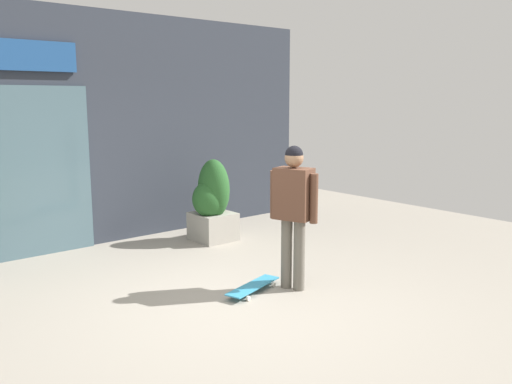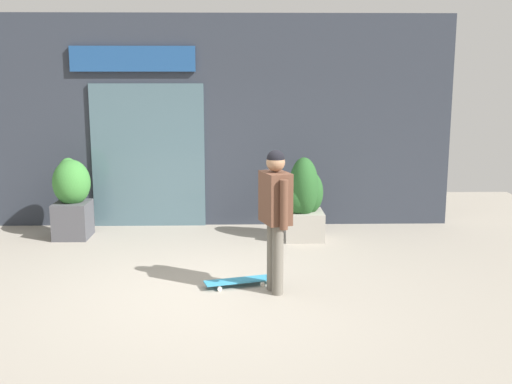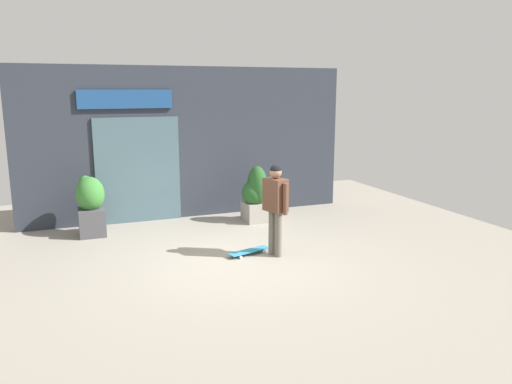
{
  "view_description": "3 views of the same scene",
  "coord_description": "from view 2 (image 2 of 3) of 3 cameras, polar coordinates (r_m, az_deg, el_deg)",
  "views": [
    {
      "loc": [
        -3.43,
        -4.3,
        2.16
      ],
      "look_at": [
        0.51,
        0.35,
        1.1
      ],
      "focal_mm": 37.75,
      "sensor_mm": 36.0,
      "label": 1
    },
    {
      "loc": [
        0.35,
        -6.8,
        2.46
      ],
      "look_at": [
        0.51,
        0.35,
        1.1
      ],
      "focal_mm": 43.14,
      "sensor_mm": 36.0,
      "label": 2
    },
    {
      "loc": [
        -2.67,
        -7.86,
        2.92
      ],
      "look_at": [
        0.51,
        0.35,
        1.1
      ],
      "focal_mm": 34.92,
      "sensor_mm": 36.0,
      "label": 3
    }
  ],
  "objects": [
    {
      "name": "planter_box_right",
      "position": [
        9.81,
        -16.76,
        -0.14
      ],
      "size": [
        0.56,
        0.7,
        1.21
      ],
      "color": "#47474C",
      "rests_on": "ground_plane"
    },
    {
      "name": "ground_plane",
      "position": [
        7.24,
        -4.0,
        -9.09
      ],
      "size": [
        12.0,
        12.0,
        0.0
      ],
      "primitive_type": "plane",
      "color": "gray"
    },
    {
      "name": "skateboarder",
      "position": [
        6.9,
        1.81,
        -1.39
      ],
      "size": [
        0.38,
        0.56,
        1.65
      ],
      "rotation": [
        0.0,
        0.0,
        -2.81
      ],
      "color": "#666056",
      "rests_on": "ground_plane"
    },
    {
      "name": "skateboard",
      "position": [
        7.35,
        -1.61,
        -8.24
      ],
      "size": [
        0.84,
        0.42,
        0.08
      ],
      "rotation": [
        0.0,
        0.0,
        -2.86
      ],
      "color": "teal",
      "rests_on": "ground_plane"
    },
    {
      "name": "planter_box_left",
      "position": [
        9.28,
        4.42,
        -0.66
      ],
      "size": [
        0.66,
        0.62,
        1.26
      ],
      "color": "gray",
      "rests_on": "ground_plane"
    },
    {
      "name": "building_facade",
      "position": [
        10.15,
        -3.56,
        6.46
      ],
      "size": [
        7.51,
        0.31,
        3.42
      ],
      "color": "#2D333D",
      "rests_on": "ground_plane"
    }
  ]
}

